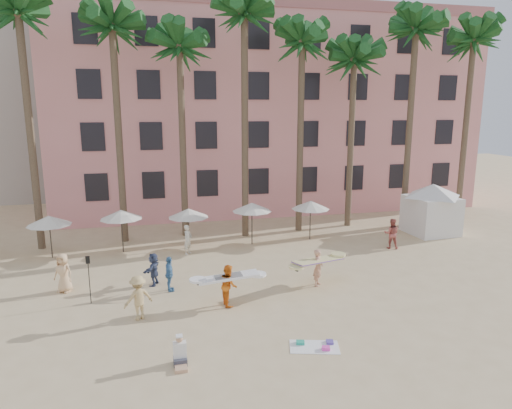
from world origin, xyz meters
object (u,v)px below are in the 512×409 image
Objects in this scene: carrier_yellow at (318,265)px; carrier_white at (228,284)px; pink_hotel at (262,114)px; cabana at (432,204)px.

carrier_yellow is 1.09× the size of carrier_white.
carrier_white is (-7.02, -22.36, -7.02)m from pink_hotel.
carrier_white is at bearing -107.42° from pink_hotel.
cabana reaches higher than carrier_white.
pink_hotel reaches higher than cabana.
carrier_white is (-15.70, -8.49, -1.08)m from cabana.
carrier_white reaches higher than carrier_yellow.
carrier_white is (-4.68, -1.25, -0.05)m from carrier_yellow.
carrier_white is at bearing -151.61° from cabana.
carrier_yellow is at bearing 14.99° from carrier_white.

